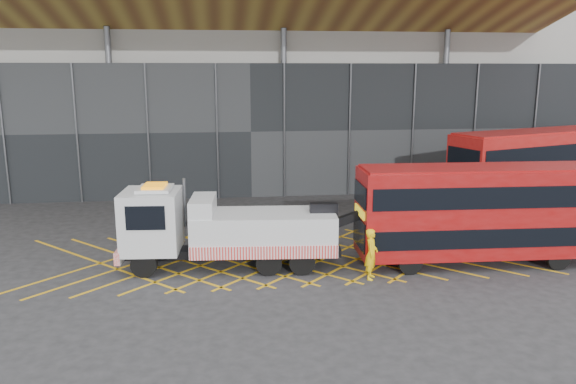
{
  "coord_description": "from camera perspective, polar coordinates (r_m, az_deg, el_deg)",
  "views": [
    {
      "loc": [
        0.02,
        -22.19,
        7.59
      ],
      "look_at": [
        3.0,
        1.5,
        2.4
      ],
      "focal_mm": 35.0,
      "sensor_mm": 36.0,
      "label": 1
    }
  ],
  "objects": [
    {
      "name": "ground_plane",
      "position": [
        23.45,
        -6.88,
        -6.71
      ],
      "size": [
        120.0,
        120.0,
        0.0
      ],
      "primitive_type": "plane",
      "color": "#28282A"
    },
    {
      "name": "road_markings",
      "position": [
        23.57,
        -1.0,
        -6.51
      ],
      "size": [
        21.56,
        7.16,
        0.01
      ],
      "color": "gold",
      "rests_on": "ground_plane"
    },
    {
      "name": "construction_building",
      "position": [
        40.65,
        -4.63,
        14.18
      ],
      "size": [
        55.0,
        23.97,
        18.0
      ],
      "color": "gray",
      "rests_on": "ground_plane"
    },
    {
      "name": "recovery_truck",
      "position": [
        21.96,
        -6.77,
        -3.72
      ],
      "size": [
        9.82,
        2.99,
        3.41
      ],
      "rotation": [
        0.0,
        0.0,
        -0.08
      ],
      "color": "black",
      "rests_on": "ground_plane"
    },
    {
      "name": "bus_towed",
      "position": [
        23.38,
        18.99,
        -1.77
      ],
      "size": [
        9.79,
        2.65,
        3.94
      ],
      "rotation": [
        0.0,
        0.0,
        -0.04
      ],
      "color": "maroon",
      "rests_on": "ground_plane"
    },
    {
      "name": "bus_second",
      "position": [
        33.66,
        24.06,
        2.42
      ],
      "size": [
        11.07,
        5.86,
        4.42
      ],
      "rotation": [
        0.0,
        0.0,
        0.33
      ],
      "color": "#9E0F0C",
      "rests_on": "ground_plane"
    },
    {
      "name": "worker",
      "position": [
        21.04,
        8.47,
        -6.25
      ],
      "size": [
        0.69,
        0.82,
        1.92
      ],
      "primitive_type": "imported",
      "rotation": [
        0.0,
        0.0,
        1.17
      ],
      "color": "yellow",
      "rests_on": "ground_plane"
    }
  ]
}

